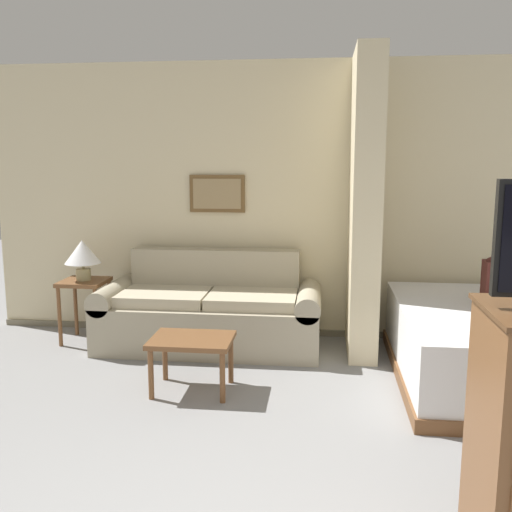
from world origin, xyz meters
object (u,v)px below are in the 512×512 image
table_lamp (82,254)px  backpack (504,280)px  couch (210,312)px  coffee_table (192,345)px

table_lamp → backpack: (3.60, -0.47, -0.06)m
couch → backpack: 2.49m
couch → coffee_table: size_ratio=3.37×
coffee_table → backpack: 2.44m
coffee_table → couch: bearing=93.7°
coffee_table → table_lamp: (-1.26, 1.04, 0.49)m
couch → table_lamp: (-1.19, -0.00, 0.52)m
couch → coffee_table: (0.07, -1.04, 0.04)m
table_lamp → backpack: backpack is taller
table_lamp → backpack: size_ratio=0.94×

